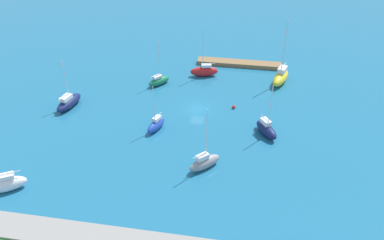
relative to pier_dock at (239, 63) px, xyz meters
name	(u,v)px	position (x,y,z in m)	size (l,w,h in m)	color
water	(197,109)	(6.44, 19.79, -0.45)	(160.00, 160.00, 0.00)	#1E668C
pier_dock	(239,63)	(0.00, 0.00, 0.00)	(18.74, 2.73, 0.89)	olive
sailboat_navy_center_basin	(266,129)	(-6.27, 25.75, 0.67)	(4.56, 5.50, 9.62)	#141E4C
sailboat_white_west_end	(4,184)	(29.80, 45.44, 0.79)	(6.17, 4.63, 11.84)	white
sailboat_gray_east_end	(204,162)	(2.81, 36.03, 0.69)	(4.99, 4.91, 10.46)	gray
sailboat_red_outer_mooring	(204,71)	(7.03, 6.41, 0.75)	(6.12, 3.05, 10.89)	red
sailboat_yellow_off_beacon	(281,77)	(-8.95, 6.83, 0.92)	(4.53, 7.43, 13.59)	yellow
sailboat_blue_near_pier	(156,125)	(12.41, 27.41, 0.57)	(3.04, 4.86, 8.66)	#2347B2
sailboat_green_along_channel	(159,81)	(15.66, 11.73, 0.49)	(4.58, 5.02, 9.61)	#19724C
sailboat_navy_inner_mooring	(69,102)	(30.28, 22.94, 0.62)	(3.64, 6.92, 9.34)	#141E4C
mooring_buoy_red	(234,107)	(-0.26, 18.34, -0.12)	(0.65, 0.65, 0.65)	red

